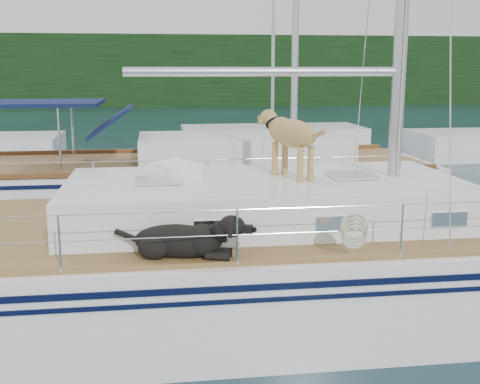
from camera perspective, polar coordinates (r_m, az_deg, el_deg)
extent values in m
plane|color=black|center=(8.42, -3.25, -11.10)|extent=(120.00, 120.00, 0.00)
cube|color=black|center=(52.74, -7.39, 11.31)|extent=(90.00, 3.00, 6.00)
cube|color=#595147|center=(54.01, -7.34, 8.77)|extent=(92.00, 1.00, 1.20)
cube|color=white|center=(8.24, -3.29, -7.89)|extent=(12.00, 3.80, 1.40)
cube|color=olive|center=(8.02, -3.35, -2.97)|extent=(11.52, 3.50, 0.06)
cube|color=white|center=(8.05, 2.31, -0.68)|extent=(5.20, 2.50, 0.55)
cylinder|color=silver|center=(7.87, 2.41, 11.33)|extent=(3.60, 0.12, 0.12)
cylinder|color=silver|center=(6.19, -2.11, -1.75)|extent=(10.56, 0.01, 0.01)
cylinder|color=silver|center=(9.62, -4.23, 3.05)|extent=(10.56, 0.01, 0.01)
cube|color=#1C49B1|center=(9.40, -2.03, -0.42)|extent=(0.88, 0.78, 0.06)
cube|color=white|center=(8.49, -6.20, 2.30)|extent=(0.75, 0.74, 0.15)
torus|color=beige|center=(6.47, 10.79, -3.20)|extent=(0.39, 0.19, 0.37)
cube|color=white|center=(14.13, -4.52, 0.19)|extent=(11.00, 3.50, 1.30)
cube|color=olive|center=(14.02, -4.57, 2.79)|extent=(10.56, 3.29, 0.06)
cube|color=white|center=(14.09, 0.30, 4.31)|extent=(4.80, 2.30, 0.55)
cube|color=#101E45|center=(14.06, -17.93, 8.04)|extent=(2.40, 2.30, 0.08)
cube|color=white|center=(24.35, 3.06, 4.93)|extent=(7.20, 3.00, 1.10)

